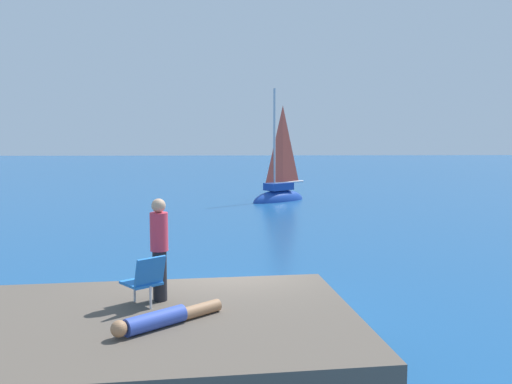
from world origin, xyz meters
name	(u,v)px	position (x,y,z in m)	size (l,w,h in m)	color
ground_plane	(226,318)	(0.00, 0.00, 0.00)	(160.00, 160.00, 0.00)	navy
shore_ledge	(158,351)	(-0.92, -2.89, 0.51)	(5.79, 4.11, 1.02)	brown
boulder_seaward	(299,324)	(1.41, -0.40, 0.00)	(1.05, 0.84, 0.58)	#534744
boulder_inland	(51,338)	(-3.11, -0.97, 0.00)	(1.40, 1.12, 0.77)	#4C4B48
sailboat_near	(279,194)	(2.49, 18.87, 0.36)	(3.45, 3.07, 6.59)	#193D99
person_sunbather	(163,318)	(-0.78, -3.28, 1.13)	(1.39, 1.28, 0.25)	#334CB2
person_standing	(159,247)	(-0.99, -2.10, 1.88)	(0.28, 0.28, 1.62)	black
beach_chair	(145,278)	(-1.16, -2.41, 1.46)	(0.75, 0.76, 0.80)	blue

